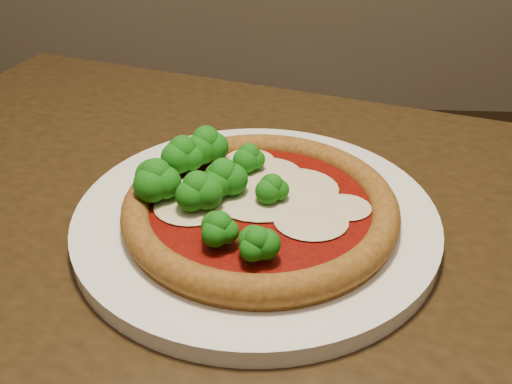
{
  "coord_description": "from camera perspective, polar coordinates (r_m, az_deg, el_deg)",
  "views": [
    {
      "loc": [
        -0.03,
        -0.39,
        1.09
      ],
      "look_at": [
        -0.06,
        0.07,
        0.79
      ],
      "focal_mm": 40.0,
      "sensor_mm": 36.0,
      "label": 1
    }
  ],
  "objects": [
    {
      "name": "pizza",
      "position": [
        0.55,
        -0.57,
        -0.79
      ],
      "size": [
        0.26,
        0.26,
        0.06
      ],
      "rotation": [
        0.0,
        0.0,
        0.05
      ],
      "color": "brown",
      "rests_on": "plate"
    },
    {
      "name": "plate",
      "position": [
        0.57,
        0.0,
        -2.63
      ],
      "size": [
        0.36,
        0.36,
        0.02
      ],
      "primitive_type": "cylinder",
      "color": "silver",
      "rests_on": "dining_table"
    },
    {
      "name": "dining_table",
      "position": [
        0.61,
        -0.72,
        -14.03
      ],
      "size": [
        1.26,
        1.05,
        0.75
      ],
      "rotation": [
        0.0,
        0.0,
        -0.3
      ],
      "color": "black",
      "rests_on": "floor"
    }
  ]
}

